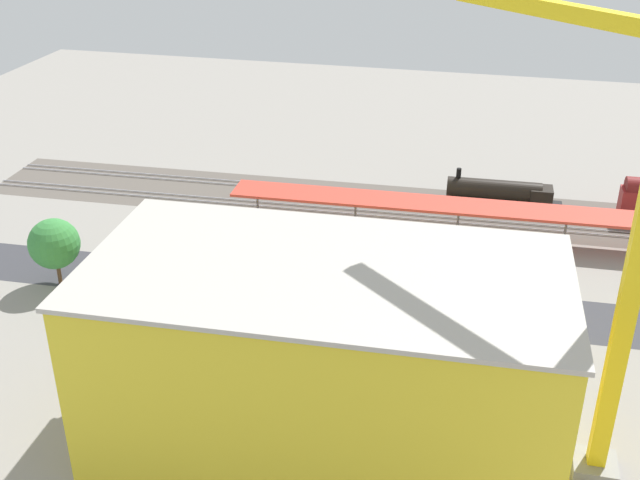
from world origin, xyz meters
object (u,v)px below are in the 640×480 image
(parked_car_3, at_px, (351,275))
(parked_car_4, at_px, (293,270))
(parked_car_6, at_px, (182,258))
(tower_crane, at_px, (620,230))
(parked_car_2, at_px, (409,282))
(street_tree_2, at_px, (54,244))
(parked_car_1, at_px, (461,291))
(parked_car_5, at_px, (242,265))
(traffic_light, at_px, (444,257))
(box_truck_1, at_px, (244,311))
(locomotive, at_px, (504,194))
(box_truck_0, at_px, (454,348))
(parked_car_0, at_px, (524,298))
(platform_canopy_near, at_px, (459,206))
(street_tree_3, at_px, (123,259))
(box_truck_2, at_px, (217,314))
(construction_building, at_px, (325,361))

(parked_car_3, distance_m, parked_car_4, 7.10)
(parked_car_6, height_order, tower_crane, tower_crane)
(parked_car_2, height_order, street_tree_2, street_tree_2)
(parked_car_1, height_order, parked_car_5, parked_car_1)
(parked_car_5, distance_m, traffic_light, 24.57)
(parked_car_6, xyz_separation_m, box_truck_1, (-11.94, 11.43, 0.87))
(locomotive, relative_size, box_truck_0, 1.95)
(parked_car_5, height_order, street_tree_2, street_tree_2)
(locomotive, distance_m, parked_car_6, 46.97)
(box_truck_0, bearing_deg, traffic_light, -80.16)
(parked_car_0, height_order, tower_crane, tower_crane)
(platform_canopy_near, height_order, parked_car_2, platform_canopy_near)
(parked_car_4, xyz_separation_m, parked_car_6, (14.28, 0.00, 0.03))
(street_tree_2, bearing_deg, street_tree_3, 175.31)
(platform_canopy_near, bearing_deg, box_truck_2, 50.54)
(parked_car_2, xyz_separation_m, box_truck_2, (19.09, 13.27, 0.92))
(tower_crane, xyz_separation_m, box_truck_0, (11.36, -11.81, -20.03))
(parked_car_2, bearing_deg, construction_building, 82.51)
(construction_building, bearing_deg, parked_car_2, -99.37)
(parked_car_6, relative_size, street_tree_2, 0.50)
(locomotive, bearing_deg, parked_car_5, 41.29)
(traffic_light, bearing_deg, construction_building, 75.55)
(parked_car_5, bearing_deg, parked_car_1, 179.78)
(parked_car_0, relative_size, tower_crane, 0.13)
(parked_car_5, distance_m, box_truck_2, 12.89)
(parked_car_6, xyz_separation_m, construction_building, (-24.70, 27.72, 7.64))
(platform_canopy_near, bearing_deg, parked_car_4, 40.24)
(parked_car_2, distance_m, traffic_light, 5.11)
(locomotive, height_order, box_truck_0, locomotive)
(parked_car_1, distance_m, box_truck_2, 28.22)
(parked_car_2, bearing_deg, locomotive, -110.96)
(construction_building, xyz_separation_m, tower_crane, (-21.33, -2.56, 13.31))
(parked_car_0, height_order, street_tree_2, street_tree_2)
(parked_car_2, xyz_separation_m, parked_car_3, (7.02, 0.02, 0.03))
(street_tree_2, distance_m, traffic_light, 45.35)
(parked_car_4, distance_m, tower_crane, 45.62)
(traffic_light, bearing_deg, parked_car_4, 3.80)
(parked_car_4, distance_m, parked_car_5, 6.43)
(locomotive, bearing_deg, parked_car_4, 47.91)
(parked_car_6, distance_m, box_truck_0, 37.16)
(parked_car_6, bearing_deg, construction_building, 131.70)
(locomotive, xyz_separation_m, parked_car_5, (30.68, 26.94, -1.14))
(parked_car_5, height_order, box_truck_2, box_truck_2)
(parked_car_4, height_order, box_truck_2, box_truck_2)
(platform_canopy_near, xyz_separation_m, tower_crane, (-13.20, 40.87, 17.41))
(parked_car_1, height_order, parked_car_6, parked_car_1)
(platform_canopy_near, bearing_deg, street_tree_2, 27.85)
(platform_canopy_near, distance_m, parked_car_6, 36.56)
(tower_crane, bearing_deg, parked_car_5, -33.29)
(locomotive, distance_m, parked_car_1, 27.36)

